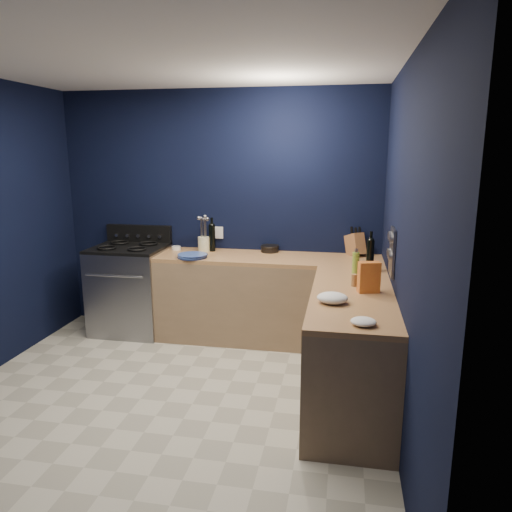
% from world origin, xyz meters
% --- Properties ---
extents(floor, '(3.50, 3.50, 0.02)m').
position_xyz_m(floor, '(0.00, 0.00, -0.01)').
color(floor, '#B4AE9D').
rests_on(floor, ground).
extents(ceiling, '(3.50, 3.50, 0.02)m').
position_xyz_m(ceiling, '(0.00, 0.00, 2.61)').
color(ceiling, silver).
rests_on(ceiling, ground).
extents(wall_back, '(3.50, 0.02, 2.60)m').
position_xyz_m(wall_back, '(0.00, 1.76, 1.30)').
color(wall_back, black).
rests_on(wall_back, ground).
extents(wall_right, '(0.02, 3.50, 2.60)m').
position_xyz_m(wall_right, '(1.76, 0.00, 1.30)').
color(wall_right, black).
rests_on(wall_right, ground).
extents(cab_back, '(2.30, 0.63, 0.86)m').
position_xyz_m(cab_back, '(0.60, 1.44, 0.43)').
color(cab_back, '#8B6D4F').
rests_on(cab_back, floor).
extents(top_back, '(2.30, 0.63, 0.04)m').
position_xyz_m(top_back, '(0.60, 1.44, 0.88)').
color(top_back, brown).
rests_on(top_back, cab_back).
extents(cab_right, '(0.63, 1.67, 0.86)m').
position_xyz_m(cab_right, '(1.44, 0.29, 0.43)').
color(cab_right, '#8B6D4F').
rests_on(cab_right, floor).
extents(top_right, '(0.63, 1.67, 0.04)m').
position_xyz_m(top_right, '(1.44, 0.29, 0.88)').
color(top_right, brown).
rests_on(top_right, cab_right).
extents(gas_range, '(0.76, 0.66, 0.92)m').
position_xyz_m(gas_range, '(-0.93, 1.42, 0.46)').
color(gas_range, gray).
rests_on(gas_range, floor).
extents(oven_door, '(0.59, 0.02, 0.42)m').
position_xyz_m(oven_door, '(-0.93, 1.10, 0.45)').
color(oven_door, black).
rests_on(oven_door, gas_range).
extents(cooktop, '(0.76, 0.66, 0.03)m').
position_xyz_m(cooktop, '(-0.93, 1.42, 0.94)').
color(cooktop, black).
rests_on(cooktop, gas_range).
extents(backguard, '(0.76, 0.06, 0.20)m').
position_xyz_m(backguard, '(-0.93, 1.72, 1.04)').
color(backguard, black).
rests_on(backguard, gas_range).
extents(spice_panel, '(0.02, 0.28, 0.38)m').
position_xyz_m(spice_panel, '(1.74, 0.55, 1.18)').
color(spice_panel, gray).
rests_on(spice_panel, wall_right).
extents(wall_outlet, '(0.09, 0.02, 0.13)m').
position_xyz_m(wall_outlet, '(0.00, 1.74, 1.08)').
color(wall_outlet, white).
rests_on(wall_outlet, wall_back).
extents(plate_stack, '(0.34, 0.34, 0.04)m').
position_xyz_m(plate_stack, '(-0.15, 1.25, 0.92)').
color(plate_stack, '#2D4591').
rests_on(plate_stack, top_back).
extents(ramekin, '(0.11, 0.11, 0.04)m').
position_xyz_m(ramekin, '(-0.45, 1.59, 0.92)').
color(ramekin, white).
rests_on(ramekin, top_back).
extents(utensil_crock, '(0.16, 0.16, 0.16)m').
position_xyz_m(utensil_crock, '(-0.13, 1.58, 0.98)').
color(utensil_crock, '#F4E8C5').
rests_on(utensil_crock, top_back).
extents(wine_bottle_back, '(0.08, 0.08, 0.29)m').
position_xyz_m(wine_bottle_back, '(-0.04, 1.60, 1.04)').
color(wine_bottle_back, black).
rests_on(wine_bottle_back, top_back).
extents(lemon_basket, '(0.23, 0.23, 0.07)m').
position_xyz_m(lemon_basket, '(0.58, 1.67, 0.94)').
color(lemon_basket, black).
rests_on(lemon_basket, top_back).
extents(knife_block, '(0.24, 0.28, 0.27)m').
position_xyz_m(knife_block, '(1.47, 1.67, 1.01)').
color(knife_block, brown).
rests_on(knife_block, top_back).
extents(wine_bottle_right, '(0.09, 0.09, 0.28)m').
position_xyz_m(wine_bottle_right, '(1.59, 1.03, 1.04)').
color(wine_bottle_right, black).
rests_on(wine_bottle_right, top_right).
extents(oil_bottle, '(0.06, 0.06, 0.25)m').
position_xyz_m(oil_bottle, '(1.46, 0.63, 1.02)').
color(oil_bottle, '#86A733').
rests_on(oil_bottle, top_right).
extents(spice_jar_near, '(0.05, 0.05, 0.10)m').
position_xyz_m(spice_jar_near, '(1.45, 0.49, 0.95)').
color(spice_jar_near, olive).
rests_on(spice_jar_near, top_right).
extents(spice_jar_far, '(0.06, 0.06, 0.10)m').
position_xyz_m(spice_jar_far, '(1.50, 0.51, 0.95)').
color(spice_jar_far, olive).
rests_on(spice_jar_far, top_right).
extents(crouton_bag, '(0.18, 0.12, 0.24)m').
position_xyz_m(crouton_bag, '(1.55, 0.34, 1.02)').
color(crouton_bag, red).
rests_on(crouton_bag, top_right).
extents(towel_front, '(0.27, 0.25, 0.08)m').
position_xyz_m(towel_front, '(1.29, 0.01, 0.94)').
color(towel_front, white).
rests_on(towel_front, top_right).
extents(towel_end, '(0.18, 0.16, 0.05)m').
position_xyz_m(towel_end, '(1.49, -0.40, 0.92)').
color(towel_end, white).
rests_on(towel_end, top_right).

